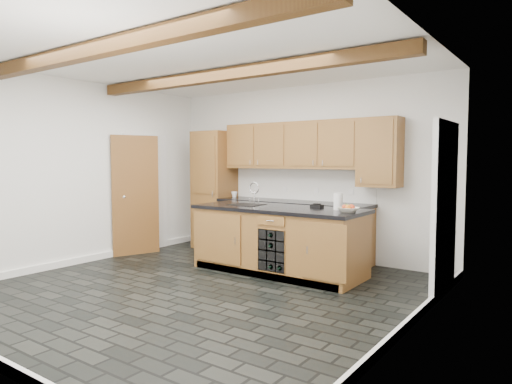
% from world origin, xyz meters
% --- Properties ---
extents(ground, '(5.00, 5.00, 0.00)m').
position_xyz_m(ground, '(0.00, 0.00, 0.00)').
color(ground, black).
rests_on(ground, ground).
extents(room_shell, '(5.01, 5.00, 5.00)m').
position_xyz_m(room_shell, '(-0.09, 0.53, 1.53)').
color(room_shell, white).
rests_on(room_shell, ground).
extents(back_cabinetry, '(3.65, 0.62, 2.20)m').
position_xyz_m(back_cabinetry, '(-0.38, 2.24, 0.98)').
color(back_cabinetry, olive).
rests_on(back_cabinetry, ground).
extents(island, '(2.48, 0.96, 0.93)m').
position_xyz_m(island, '(0.31, 1.28, 0.46)').
color(island, olive).
rests_on(island, ground).
extents(faucet, '(0.45, 0.40, 0.34)m').
position_xyz_m(faucet, '(-0.25, 1.33, 0.96)').
color(faucet, black).
rests_on(faucet, island).
extents(kitchen_scale, '(0.19, 0.12, 0.05)m').
position_xyz_m(kitchen_scale, '(0.76, 1.57, 0.96)').
color(kitchen_scale, black).
rests_on(kitchen_scale, island).
extents(fruit_bowl, '(0.27, 0.27, 0.06)m').
position_xyz_m(fruit_bowl, '(1.38, 1.25, 0.96)').
color(fruit_bowl, beige).
rests_on(fruit_bowl, island).
extents(fruit_cluster, '(0.16, 0.17, 0.07)m').
position_xyz_m(fruit_cluster, '(1.38, 1.25, 1.00)').
color(fruit_cluster, '#B73518').
rests_on(fruit_cluster, fruit_bowl).
extents(paper_towel, '(0.12, 0.12, 0.22)m').
position_xyz_m(paper_towel, '(1.14, 1.45, 1.04)').
color(paper_towel, white).
rests_on(paper_towel, island).
extents(mug, '(0.12, 0.12, 0.10)m').
position_xyz_m(mug, '(-1.24, 2.26, 0.98)').
color(mug, white).
rests_on(mug, back_cabinetry).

